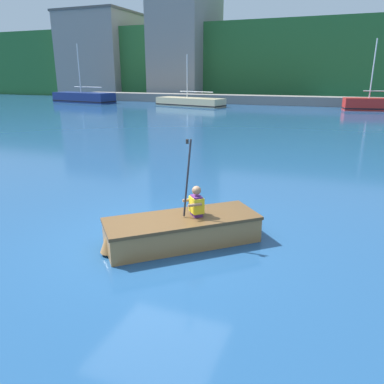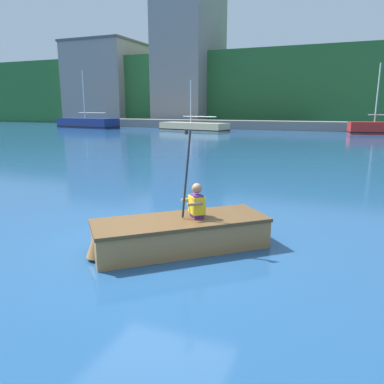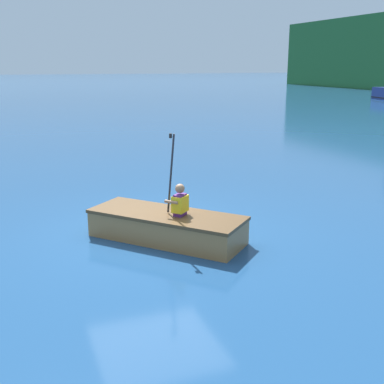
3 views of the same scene
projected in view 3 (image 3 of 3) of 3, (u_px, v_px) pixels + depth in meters
ground_plane at (155, 232)px, 9.30m from camera, size 300.00×300.00×0.00m
rowboat_foreground at (165, 225)px, 8.84m from camera, size 2.84×2.69×0.52m
person_paddler at (179, 201)px, 8.57m from camera, size 0.46×0.46×1.46m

